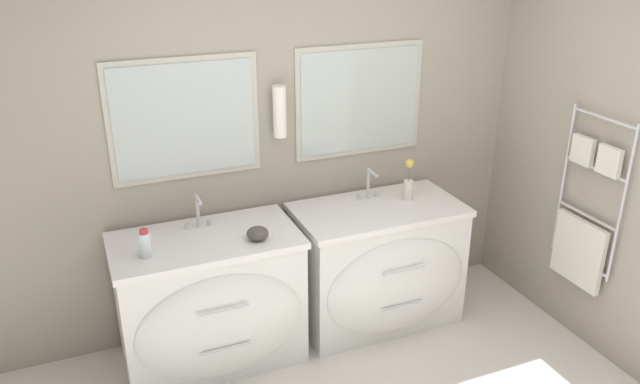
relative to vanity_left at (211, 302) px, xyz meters
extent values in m
cube|color=#9E9384|center=(0.75, 0.41, 0.86)|extent=(4.83, 0.06, 2.60)
cube|color=#BCB7A8|center=(0.00, 0.37, 1.08)|extent=(0.93, 0.02, 0.76)
cube|color=#B2BCBA|center=(0.00, 0.36, 1.08)|extent=(0.86, 0.01, 0.69)
cube|color=#BCB7A8|center=(1.19, 0.37, 1.08)|extent=(0.93, 0.02, 0.76)
cube|color=#B2BCBA|center=(1.19, 0.36, 1.08)|extent=(0.86, 0.01, 0.69)
cylinder|color=white|center=(0.59, 0.32, 1.08)|extent=(0.09, 0.09, 0.33)
cube|color=silver|center=(0.59, 0.37, 1.08)|extent=(0.05, 0.02, 0.08)
cube|color=#9E9384|center=(2.40, -0.52, 0.86)|extent=(0.06, 3.46, 2.60)
cylinder|color=silver|center=(2.33, -0.89, 0.62)|extent=(0.02, 0.02, 1.03)
cylinder|color=silver|center=(2.33, -0.40, 0.62)|extent=(0.02, 0.02, 1.03)
cylinder|color=silver|center=(2.33, -0.64, 1.10)|extent=(0.02, 0.49, 0.02)
cylinder|color=silver|center=(2.33, -0.64, 0.78)|extent=(0.02, 0.49, 0.02)
cylinder|color=silver|center=(2.33, -0.64, 0.45)|extent=(0.02, 0.49, 0.02)
cylinder|color=silver|center=(2.33, -0.64, 0.13)|extent=(0.02, 0.49, 0.02)
cube|color=silver|center=(2.32, -0.64, 0.20)|extent=(0.04, 0.41, 0.45)
cube|color=silver|center=(2.32, -0.75, 0.87)|extent=(0.04, 0.17, 0.18)
cube|color=silver|center=(2.32, -0.54, 0.87)|extent=(0.04, 0.17, 0.18)
cube|color=white|center=(0.00, 0.04, -0.03)|extent=(1.11, 0.60, 0.83)
ellipsoid|color=white|center=(0.00, -0.26, -0.03)|extent=(1.02, 0.13, 0.70)
cube|color=white|center=(0.00, 0.04, 0.41)|extent=(1.14, 0.63, 0.04)
ellipsoid|color=white|center=(0.00, 0.01, 0.39)|extent=(0.45, 0.39, 0.07)
cylinder|color=silver|center=(0.00, -0.33, 0.14)|extent=(0.30, 0.01, 0.01)
cylinder|color=silver|center=(0.00, -0.33, -0.13)|extent=(0.30, 0.01, 0.01)
cube|color=white|center=(1.19, 0.04, -0.03)|extent=(1.11, 0.60, 0.83)
ellipsoid|color=white|center=(1.19, -0.26, -0.03)|extent=(1.02, 0.13, 0.70)
cube|color=white|center=(1.19, 0.04, 0.41)|extent=(1.14, 0.63, 0.04)
ellipsoid|color=white|center=(1.19, 0.01, 0.39)|extent=(0.45, 0.39, 0.07)
cylinder|color=silver|center=(1.19, -0.33, 0.14)|extent=(0.30, 0.01, 0.01)
cylinder|color=silver|center=(1.19, -0.33, -0.13)|extent=(0.30, 0.01, 0.01)
cylinder|color=silver|center=(0.00, 0.21, 0.54)|extent=(0.02, 0.02, 0.22)
cylinder|color=silver|center=(0.00, 0.15, 0.64)|extent=(0.02, 0.12, 0.02)
cylinder|color=silver|center=(-0.07, 0.21, 0.45)|extent=(0.03, 0.03, 0.04)
cylinder|color=silver|center=(0.07, 0.21, 0.45)|extent=(0.03, 0.03, 0.04)
cylinder|color=silver|center=(1.19, 0.21, 0.54)|extent=(0.02, 0.02, 0.22)
cylinder|color=silver|center=(1.19, 0.15, 0.64)|extent=(0.02, 0.12, 0.02)
cylinder|color=silver|center=(1.12, 0.21, 0.45)|extent=(0.03, 0.03, 0.04)
cylinder|color=silver|center=(1.26, 0.21, 0.45)|extent=(0.03, 0.03, 0.04)
cylinder|color=silver|center=(-0.36, -0.06, 0.50)|extent=(0.07, 0.07, 0.15)
cylinder|color=red|center=(-0.36, -0.06, 0.59)|extent=(0.05, 0.05, 0.02)
ellipsoid|color=#4C4742|center=(0.29, -0.10, 0.47)|extent=(0.13, 0.13, 0.08)
cylinder|color=silver|center=(1.43, 0.08, 0.50)|extent=(0.07, 0.07, 0.14)
cylinder|color=#477238|center=(1.43, 0.08, 0.63)|extent=(0.01, 0.01, 0.13)
sphere|color=#E5BF47|center=(1.43, 0.08, 0.70)|extent=(0.06, 0.06, 0.06)
camera|label=1|loc=(-0.65, -3.34, 2.15)|focal=35.00mm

